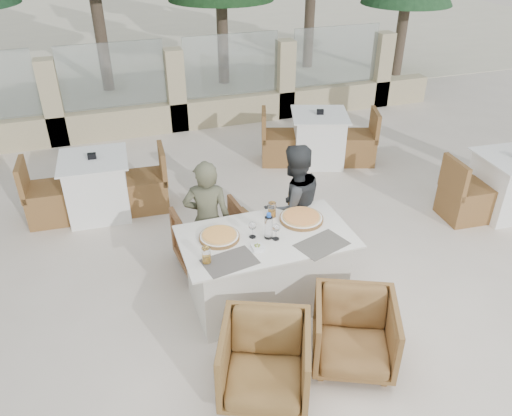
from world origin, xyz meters
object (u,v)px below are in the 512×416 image
object	(u,v)px
wine_glass_near	(276,231)
diner_right	(293,206)
beer_glass_left	(206,255)
bg_table_b	(318,138)
pizza_right	(301,218)
armchair_near_right	(354,333)
armchair_near_left	(265,361)
water_bottle	(269,226)
wine_glass_centre	(252,229)
pizza_left	(219,236)
beer_glass_right	(272,210)
armchair_far_left	(213,240)
bg_table_c	(509,185)
diner_left	(208,221)
armchair_far_right	(283,236)
dining_table	(266,269)
bg_table_a	(98,187)
olive_dish	(257,247)

from	to	relation	value
wine_glass_near	diner_right	xyz separation A→B (m)	(0.43, 0.62, -0.17)
beer_glass_left	diner_right	world-z (taller)	diner_right
bg_table_b	pizza_right	bearing A→B (deg)	-99.82
armchair_near_right	armchair_near_left	bearing A→B (deg)	-151.35
pizza_right	water_bottle	world-z (taller)	water_bottle
wine_glass_centre	armchair_near_left	world-z (taller)	wine_glass_centre
water_bottle	wine_glass_centre	xyz separation A→B (m)	(-0.14, 0.06, -0.04)
wine_glass_near	bg_table_b	xyz separation A→B (m)	(1.76, 2.83, -0.48)
wine_glass_near	pizza_right	bearing A→B (deg)	32.88
pizza_left	pizza_right	size ratio (longest dim) A/B	0.88
armchair_near_left	beer_glass_right	bearing A→B (deg)	91.29
pizza_left	armchair_near_left	size ratio (longest dim) A/B	0.53
water_bottle	armchair_far_left	size ratio (longest dim) A/B	0.36
diner_right	pizza_left	bearing A→B (deg)	15.36
wine_glass_centre	beer_glass_left	size ratio (longest dim) A/B	1.21
beer_glass_left	bg_table_c	size ratio (longest dim) A/B	0.09
water_bottle	bg_table_b	distance (m)	3.36
wine_glass_near	diner_left	distance (m)	0.85
wine_glass_centre	wine_glass_near	bearing A→B (deg)	-27.50
wine_glass_centre	bg_table_c	distance (m)	3.69
armchair_near_left	armchair_far_right	bearing A→B (deg)	87.36
beer_glass_right	diner_right	world-z (taller)	diner_right
armchair_far_left	diner_right	size ratio (longest dim) A/B	0.54
armchair_near_left	bg_table_c	bearing A→B (deg)	46.61
bg_table_b	bg_table_c	world-z (taller)	same
beer_glass_right	dining_table	bearing A→B (deg)	-118.84
beer_glass_left	armchair_far_left	world-z (taller)	beer_glass_left
armchair_far_right	dining_table	bearing A→B (deg)	39.93
pizza_right	bg_table_a	distance (m)	2.83
armchair_near_right	wine_glass_centre	bearing A→B (deg)	144.53
olive_dish	bg_table_c	xyz separation A→B (m)	(3.62, 0.79, -0.41)
diner_right	bg_table_c	distance (m)	3.00
armchair_near_left	pizza_left	bearing A→B (deg)	115.96
water_bottle	armchair_near_right	world-z (taller)	water_bottle
pizza_left	armchair_far_left	distance (m)	0.76
diner_left	water_bottle	bearing A→B (deg)	142.60
olive_dish	armchair_near_left	xyz separation A→B (m)	(-0.23, -0.86, -0.47)
armchair_near_left	bg_table_c	distance (m)	4.19
armchair_near_right	dining_table	bearing A→B (deg)	139.10
wine_glass_centre	armchair_near_right	xyz separation A→B (m)	(0.57, -0.99, -0.55)
beer_glass_left	armchair_far_right	distance (m)	1.38
pizza_left	wine_glass_centre	size ratio (longest dim) A/B	2.03
armchair_far_left	diner_left	size ratio (longest dim) A/B	0.56
bg_table_c	water_bottle	bearing A→B (deg)	-164.86
diner_right	bg_table_a	bearing A→B (deg)	-51.82
wine_glass_near	diner_left	world-z (taller)	diner_left
beer_glass_left	diner_left	distance (m)	0.86
pizza_left	beer_glass_right	world-z (taller)	beer_glass_right
beer_glass_right	diner_left	bearing A→B (deg)	153.28
pizza_right	bg_table_a	world-z (taller)	pizza_right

